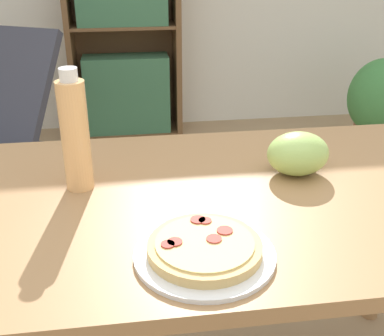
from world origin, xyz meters
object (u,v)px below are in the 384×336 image
object	(u,v)px
pizza_on_plate	(205,250)
drink_bottle	(75,134)
grape_bunch	(298,154)
bookshelf	(124,36)
potted_plant_floor	(380,103)

from	to	relation	value
pizza_on_plate	drink_bottle	xyz separation A→B (m)	(-0.25, 0.32, 0.12)
pizza_on_plate	grape_bunch	bearing A→B (deg)	47.75
bookshelf	potted_plant_floor	size ratio (longest dim) A/B	2.53
pizza_on_plate	grape_bunch	xyz separation A→B (m)	(0.29, 0.32, 0.04)
bookshelf	potted_plant_floor	world-z (taller)	bookshelf
drink_bottle	bookshelf	xyz separation A→B (m)	(0.12, 2.28, -0.19)
pizza_on_plate	grape_bunch	distance (m)	0.43
drink_bottle	bookshelf	distance (m)	2.29
grape_bunch	potted_plant_floor	world-z (taller)	grape_bunch
bookshelf	potted_plant_floor	bearing A→B (deg)	-16.50
potted_plant_floor	bookshelf	bearing A→B (deg)	163.50
bookshelf	potted_plant_floor	distance (m)	1.76
pizza_on_plate	bookshelf	bearing A→B (deg)	92.79
pizza_on_plate	drink_bottle	size ratio (longest dim) A/B	0.92
grape_bunch	pizza_on_plate	bearing A→B (deg)	-132.25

